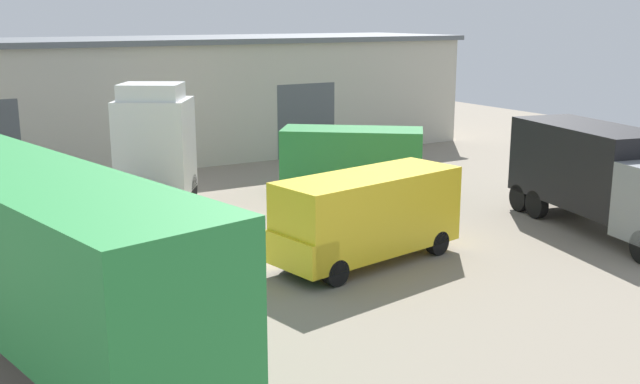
{
  "coord_description": "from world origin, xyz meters",
  "views": [
    {
      "loc": [
        -10.56,
        -17.83,
        6.8
      ],
      "look_at": [
        0.64,
        1.18,
        1.6
      ],
      "focal_mm": 42.0,
      "sensor_mm": 36.0,
      "label": 1
    }
  ],
  "objects_px": {
    "tractor_unit_white": "(152,151)",
    "container_trailer_green": "(22,241)",
    "delivery_van_yellow": "(364,215)",
    "delivery_van_green": "(356,160)",
    "box_truck_grey": "(603,174)"
  },
  "relations": [
    {
      "from": "tractor_unit_white",
      "to": "container_trailer_green",
      "type": "relative_size",
      "value": 0.55
    },
    {
      "from": "tractor_unit_white",
      "to": "delivery_van_yellow",
      "type": "xyz_separation_m",
      "value": [
        3.13,
        -8.92,
        -0.74
      ]
    },
    {
      "from": "delivery_van_yellow",
      "to": "tractor_unit_white",
      "type": "bearing_deg",
      "value": -80.9
    },
    {
      "from": "tractor_unit_white",
      "to": "container_trailer_green",
      "type": "height_order",
      "value": "tractor_unit_white"
    },
    {
      "from": "tractor_unit_white",
      "to": "container_trailer_green",
      "type": "distance_m",
      "value": 12.48
    },
    {
      "from": "container_trailer_green",
      "to": "delivery_van_green",
      "type": "xyz_separation_m",
      "value": [
        13.49,
        8.89,
        -1.17
      ]
    },
    {
      "from": "tractor_unit_white",
      "to": "delivery_van_green",
      "type": "distance_m",
      "value": 7.67
    },
    {
      "from": "container_trailer_green",
      "to": "box_truck_grey",
      "type": "distance_m",
      "value": 17.72
    },
    {
      "from": "delivery_van_green",
      "to": "delivery_van_yellow",
      "type": "relative_size",
      "value": 0.93
    },
    {
      "from": "container_trailer_green",
      "to": "delivery_van_yellow",
      "type": "bearing_deg",
      "value": 89.82
    },
    {
      "from": "container_trailer_green",
      "to": "delivery_van_green",
      "type": "distance_m",
      "value": 16.19
    },
    {
      "from": "container_trailer_green",
      "to": "delivery_van_yellow",
      "type": "distance_m",
      "value": 9.52
    },
    {
      "from": "delivery_van_yellow",
      "to": "box_truck_grey",
      "type": "distance_m",
      "value": 8.54
    },
    {
      "from": "box_truck_grey",
      "to": "container_trailer_green",
      "type": "bearing_deg",
      "value": -75.41
    },
    {
      "from": "container_trailer_green",
      "to": "delivery_van_green",
      "type": "bearing_deg",
      "value": 111.28
    }
  ]
}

